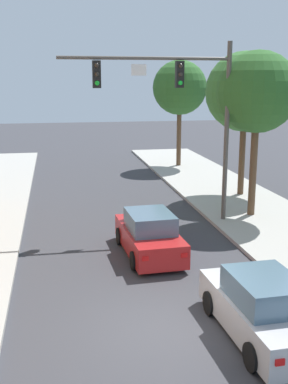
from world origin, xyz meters
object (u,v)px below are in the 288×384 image
at_px(street_tree_second, 257,93).
at_px(car_following_silver, 262,309).
at_px(traffic_signal_mast, 181,99).
at_px(street_tree_third, 245,92).
at_px(car_lead_red, 149,235).
at_px(street_tree_farthest, 180,88).

bearing_deg(street_tree_second, car_following_silver, -111.71).
distance_m(traffic_signal_mast, street_tree_third, 6.25).
bearing_deg(car_lead_red, car_following_silver, -75.17).
relative_size(car_lead_red, street_tree_farthest, 0.59).
bearing_deg(car_lead_red, traffic_signal_mast, 59.16).
distance_m(car_following_silver, street_tree_farthest, 23.60).
height_order(car_lead_red, car_following_silver, same).
bearing_deg(street_tree_third, street_tree_second, -105.00).
bearing_deg(street_tree_second, street_tree_third, 75.00).
bearing_deg(car_following_silver, traffic_signal_mast, 87.60).
distance_m(car_following_silver, street_tree_third, 15.25).
relative_size(car_following_silver, street_tree_second, 0.59).
bearing_deg(street_tree_third, street_tree_farthest, 96.33).
relative_size(traffic_signal_mast, car_lead_red, 1.74).
xyz_separation_m(traffic_signal_mast, street_tree_second, (3.50, 0.47, 0.21)).
bearing_deg(street_tree_farthest, car_lead_red, -108.14).
height_order(traffic_signal_mast, car_lead_red, traffic_signal_mast).
height_order(car_following_silver, street_tree_third, street_tree_third).
relative_size(traffic_signal_mast, street_tree_farthest, 1.03).
xyz_separation_m(car_following_silver, street_tree_farthest, (3.91, 22.77, 4.83)).
relative_size(car_lead_red, street_tree_second, 0.60).
bearing_deg(car_following_silver, street_tree_farthest, 80.27).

